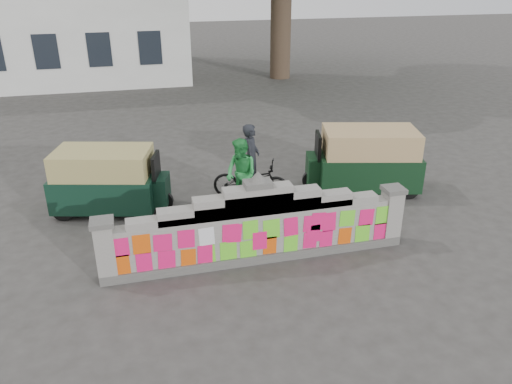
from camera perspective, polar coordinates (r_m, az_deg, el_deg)
ground at (r=10.62m, az=0.19°, el=-7.71°), size 100.00×100.00×0.00m
parapet_wall at (r=10.24m, az=0.21°, el=-4.17°), size 6.48×0.44×2.01m
building at (r=31.09m, az=-24.71°, el=19.33°), size 16.00×10.00×8.90m
cyclist_bike at (r=13.07m, az=-0.56°, el=1.36°), size 2.14×1.45×1.06m
cyclist_rider at (r=12.93m, az=-0.56°, el=2.86°), size 0.66×0.77×1.80m
pedestrian at (r=12.49m, az=-1.72°, el=2.07°), size 1.02×1.10×1.80m
rickshaw_left at (r=12.86m, az=-16.56°, el=1.35°), size 2.99×1.94×1.60m
rickshaw_right at (r=13.82m, az=12.40°, el=3.69°), size 3.20×2.06×1.72m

